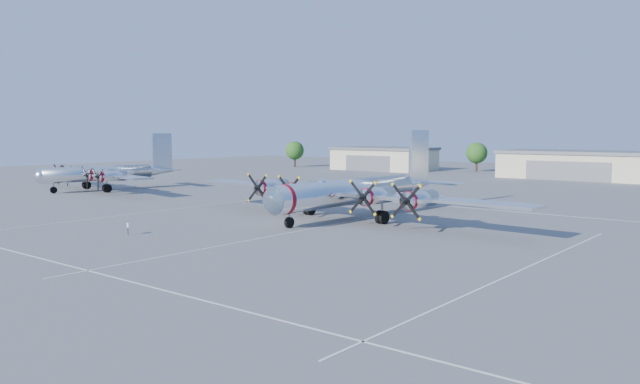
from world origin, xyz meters
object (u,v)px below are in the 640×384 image
Objects in this scene: hangar_west at (384,158)px; bomber_west at (106,190)px; hangar_center at (579,165)px; main_bomber_b29 at (355,217)px; tree_far_west at (295,151)px; info_placard at (128,227)px; tree_west at (477,153)px.

bomber_west is (-4.91, -71.48, -2.71)m from hangar_west.
hangar_center is 0.68× the size of main_bomber_b29.
tree_far_west is at bearing -170.99° from hangar_west.
tree_far_west reaches higher than bomber_west.
info_placard is (-10.31, -94.02, -1.96)m from hangar_center.
bomber_west is (-48.51, 0.76, 0.00)m from main_bomber_b29.
bomber_west is at bearing -73.43° from tree_far_west.
main_bomber_b29 is at bearing 8.10° from bomber_west.
tree_west is 6.25× the size of info_placard.
hangar_center reaches higher than info_placard.
main_bomber_b29 is at bearing 89.55° from info_placard.
info_placard is (34.69, -94.02, -1.97)m from hangar_west.
tree_far_west is 46.57m from tree_west.
info_placard is (-8.91, -21.78, 0.75)m from main_bomber_b29.
hangar_center is at bearing 64.07° from bomber_west.
hangar_west is 0.68× the size of bomber_west.
info_placard is at bearing -56.46° from tree_far_west.
main_bomber_b29 is 1.25× the size of bomber_west.
bomber_west is at bearing -177.83° from main_bomber_b29.
main_bomber_b29 is at bearing -44.86° from tree_far_west.
bomber_west is at bearing 172.16° from info_placard.
main_bomber_b29 is (68.60, -68.27, -4.22)m from tree_far_west.
hangar_west reaches higher than main_bomber_b29.
main_bomber_b29 is at bearing -91.11° from hangar_center.
hangar_center is 26.93× the size of info_placard.
hangar_center reaches higher than main_bomber_b29.
hangar_center reaches higher than bomber_west.
bomber_west is (-24.91, -79.51, -4.22)m from tree_west.
hangar_west is at bearing -158.11° from tree_west.
main_bomber_b29 is (-1.40, -72.24, -2.71)m from hangar_center.
info_placard is at bearing -109.19° from main_bomber_b29.
main_bomber_b29 reaches higher than bomber_west.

